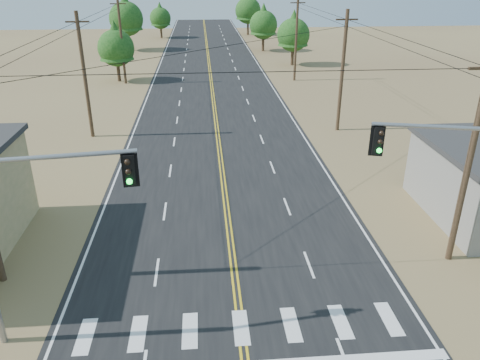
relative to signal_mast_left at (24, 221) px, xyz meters
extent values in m
cube|color=black|center=(7.42, 21.78, -5.02)|extent=(15.00, 200.00, 0.02)
cylinder|color=#4C3826|center=(-3.08, 23.78, -0.03)|extent=(0.30, 0.30, 10.00)
cube|color=#4C3826|center=(-3.08, 23.78, 4.17)|extent=(1.80, 0.12, 0.12)
cylinder|color=#4C3826|center=(-3.08, 43.78, -0.03)|extent=(0.30, 0.30, 10.00)
cube|color=#4C3826|center=(-3.08, 43.78, 4.17)|extent=(1.80, 0.12, 0.12)
cylinder|color=#4C3826|center=(17.92, 3.78, -0.03)|extent=(0.30, 0.30, 10.00)
cylinder|color=#4C3826|center=(17.92, 23.78, -0.03)|extent=(0.30, 0.30, 10.00)
cube|color=#4C3826|center=(17.92, 23.78, 4.17)|extent=(1.80, 0.12, 0.12)
cylinder|color=#4C3826|center=(17.92, 43.78, -0.03)|extent=(0.30, 0.30, 10.00)
cube|color=#4C3826|center=(17.92, 43.78, 4.17)|extent=(1.80, 0.12, 0.12)
cylinder|color=gray|center=(1.18, 0.15, 2.26)|extent=(5.56, 0.83, 0.16)
cube|color=black|center=(3.65, 0.45, 1.59)|extent=(0.39, 0.35, 1.13)
sphere|color=black|center=(3.62, 0.26, 1.95)|extent=(0.21, 0.21, 0.21)
sphere|color=black|center=(3.62, 0.26, 1.59)|extent=(0.21, 0.21, 0.21)
sphere|color=#0CE533|center=(3.62, 0.26, 1.23)|extent=(0.21, 0.21, 0.21)
cylinder|color=gray|center=(15.61, 1.91, 2.31)|extent=(5.66, 1.53, 0.17)
cube|color=black|center=(13.10, 2.52, 1.64)|extent=(0.43, 0.39, 1.14)
sphere|color=black|center=(13.14, 2.34, 2.00)|extent=(0.21, 0.21, 0.21)
sphere|color=black|center=(13.14, 2.34, 1.64)|extent=(0.21, 0.21, 0.21)
sphere|color=#0CE533|center=(13.14, 2.34, 1.28)|extent=(0.21, 0.21, 0.21)
cylinder|color=#3F2D1E|center=(-4.05, 45.10, -3.71)|extent=(0.41, 0.41, 2.65)
cone|color=#154413|center=(-4.05, 45.10, -0.03)|extent=(4.12, 4.12, 4.70)
sphere|color=#154413|center=(-4.05, 45.10, -0.99)|extent=(4.41, 4.41, 4.41)
cylinder|color=#3F2D1E|center=(-6.06, 69.57, -3.33)|extent=(0.49, 0.49, 3.40)
cone|color=#154413|center=(-6.06, 69.57, 1.38)|extent=(5.28, 5.28, 6.04)
sphere|color=#154413|center=(-6.06, 69.57, 0.16)|extent=(5.66, 5.66, 5.66)
cylinder|color=#3F2D1E|center=(-1.58, 85.11, -3.78)|extent=(0.40, 0.40, 2.50)
cone|color=#154413|center=(-1.58, 85.11, -0.30)|extent=(3.89, 3.89, 4.45)
sphere|color=#154413|center=(-1.58, 85.11, -1.21)|extent=(4.17, 4.17, 4.17)
cylinder|color=#3F2D1E|center=(19.52, 53.94, -3.64)|extent=(0.43, 0.43, 2.79)
cone|color=#154413|center=(19.52, 53.94, 0.23)|extent=(4.33, 4.33, 4.95)
sphere|color=#154413|center=(19.52, 53.94, -0.78)|extent=(4.64, 4.64, 4.64)
cylinder|color=#3F2D1E|center=(16.90, 67.07, -3.63)|extent=(0.44, 0.44, 2.80)
cone|color=#154413|center=(16.90, 67.07, 0.27)|extent=(4.36, 4.36, 4.98)
sphere|color=#154413|center=(16.90, 67.07, -0.75)|extent=(4.67, 4.67, 4.67)
cylinder|color=#3F2D1E|center=(16.42, 88.47, -3.43)|extent=(0.43, 0.43, 3.20)
cone|color=#154413|center=(16.42, 88.47, 1.01)|extent=(4.98, 4.98, 5.69)
sphere|color=#154413|center=(16.42, 88.47, -0.14)|extent=(5.33, 5.33, 5.33)
camera|label=1|loc=(6.19, -14.51, 7.87)|focal=35.00mm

